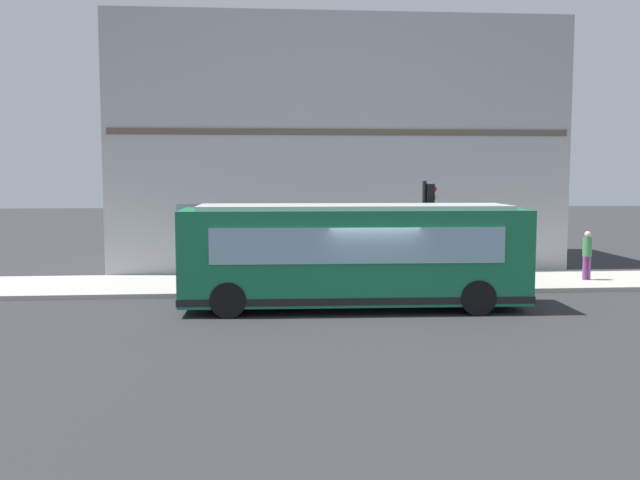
# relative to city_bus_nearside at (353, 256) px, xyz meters

# --- Properties ---
(ground) EXTENTS (120.00, 120.00, 0.00)m
(ground) POSITION_rel_city_bus_nearside_xyz_m (-0.41, -0.44, -1.55)
(ground) COLOR #2D2D30
(sidewalk_curb) EXTENTS (4.38, 40.00, 0.15)m
(sidewalk_curb) POSITION_rel_city_bus_nearside_xyz_m (4.38, -0.44, -1.48)
(sidewalk_curb) COLOR #B2ADA3
(sidewalk_curb) RESTS_ON ground
(building_corner) EXTENTS (9.15, 17.91, 10.02)m
(building_corner) POSITION_rel_city_bus_nearside_xyz_m (11.12, -0.44, 3.45)
(building_corner) COLOR #A8A8AD
(building_corner) RESTS_ON ground
(city_bus_nearside) EXTENTS (2.84, 10.11, 3.07)m
(city_bus_nearside) POSITION_rel_city_bus_nearside_xyz_m (0.00, 0.00, 0.00)
(city_bus_nearside) COLOR #197247
(city_bus_nearside) RESTS_ON ground
(traffic_light_near_corner) EXTENTS (0.32, 0.49, 3.58)m
(traffic_light_near_corner) POSITION_rel_city_bus_nearside_xyz_m (2.57, -2.83, 1.09)
(traffic_light_near_corner) COLOR black
(traffic_light_near_corner) RESTS_ON sidewalk_curb
(fire_hydrant) EXTENTS (0.35, 0.35, 0.74)m
(fire_hydrant) POSITION_rel_city_bus_nearside_xyz_m (4.68, -3.08, -1.04)
(fire_hydrant) COLOR red
(fire_hydrant) RESTS_ON sidewalk_curb
(pedestrian_near_hydrant) EXTENTS (0.32, 0.32, 1.75)m
(pedestrian_near_hydrant) POSITION_rel_city_bus_nearside_xyz_m (3.97, -8.99, -0.39)
(pedestrian_near_hydrant) COLOR #8C3F8C
(pedestrian_near_hydrant) RESTS_ON sidewalk_curb
(pedestrian_near_building_entrance) EXTENTS (0.32, 0.32, 1.81)m
(pedestrian_near_building_entrance) POSITION_rel_city_bus_nearside_xyz_m (5.45, 0.67, -0.36)
(pedestrian_near_building_entrance) COLOR gold
(pedestrian_near_building_entrance) RESTS_ON sidewalk_curb
(newspaper_vending_box) EXTENTS (0.44, 0.42, 0.90)m
(newspaper_vending_box) POSITION_rel_city_bus_nearside_xyz_m (4.38, 4.05, -0.95)
(newspaper_vending_box) COLOR #263F99
(newspaper_vending_box) RESTS_ON sidewalk_curb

